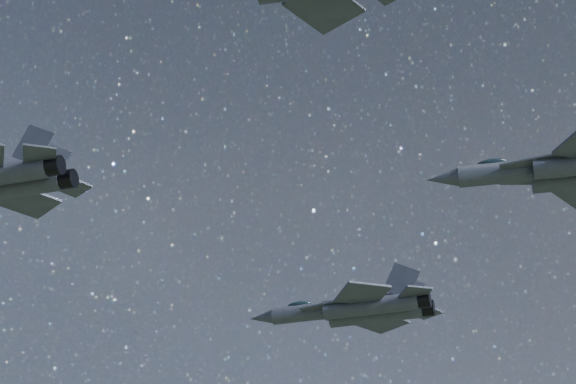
{
  "coord_description": "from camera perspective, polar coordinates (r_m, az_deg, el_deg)",
  "views": [
    {
      "loc": [
        -1.99,
        -57.77,
        120.19
      ],
      "look_at": [
        -1.81,
        1.98,
        153.76
      ],
      "focal_mm": 60.0,
      "sensor_mm": 36.0,
      "label": 1
    }
  ],
  "objects": [
    {
      "name": "jet_left",
      "position": [
        87.81,
        4.17,
        -6.93
      ],
      "size": [
        17.95,
        12.09,
        4.53
      ],
      "rotation": [
        0.0,
        0.0,
        -0.3
      ],
      "color": "#3A3C48"
    },
    {
      "name": "jet_slot",
      "position": [
        67.2,
        16.54,
        1.33
      ],
      "size": [
        17.07,
        11.72,
        4.28
      ],
      "rotation": [
        0.0,
        0.0,
        -0.2
      ],
      "color": "#3A3C48"
    }
  ]
}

